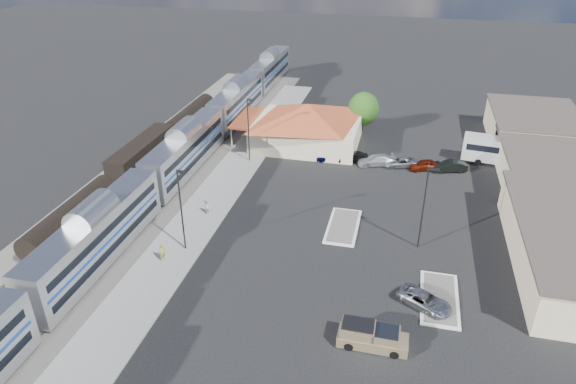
% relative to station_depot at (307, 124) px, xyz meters
% --- Properties ---
extents(ground, '(280.00, 280.00, 0.00)m').
position_rel_station_depot_xyz_m(ground, '(4.56, -24.00, -3.13)').
color(ground, black).
rests_on(ground, ground).
extents(railbed, '(16.00, 100.00, 0.12)m').
position_rel_station_depot_xyz_m(railbed, '(-16.44, -16.00, -3.07)').
color(railbed, '#4C4944').
rests_on(railbed, ground).
extents(platform, '(5.50, 92.00, 0.18)m').
position_rel_station_depot_xyz_m(platform, '(-7.44, -18.00, -3.04)').
color(platform, gray).
rests_on(platform, ground).
extents(passenger_train, '(3.00, 104.00, 5.55)m').
position_rel_station_depot_xyz_m(passenger_train, '(-13.44, -13.09, -0.26)').
color(passenger_train, silver).
rests_on(passenger_train, ground).
extents(freight_cars, '(2.80, 46.00, 4.00)m').
position_rel_station_depot_xyz_m(freight_cars, '(-19.44, -13.67, -1.21)').
color(freight_cars, black).
rests_on(freight_cars, ground).
extents(station_depot, '(18.35, 12.24, 6.20)m').
position_rel_station_depot_xyz_m(station_depot, '(0.00, 0.00, 0.00)').
color(station_depot, '#C1B68D').
rests_on(station_depot, ground).
extents(buildings_east, '(14.40, 51.40, 4.80)m').
position_rel_station_depot_xyz_m(buildings_east, '(32.56, -9.72, -0.86)').
color(buildings_east, '#C6B28C').
rests_on(buildings_east, ground).
extents(traffic_island_south, '(3.30, 7.50, 0.21)m').
position_rel_station_depot_xyz_m(traffic_island_south, '(8.56, -22.00, -3.03)').
color(traffic_island_south, silver).
rests_on(traffic_island_south, ground).
extents(traffic_island_north, '(3.30, 7.50, 0.21)m').
position_rel_station_depot_xyz_m(traffic_island_north, '(18.56, -32.00, -3.03)').
color(traffic_island_north, silver).
rests_on(traffic_island_north, ground).
extents(lamp_plat_s, '(1.08, 0.25, 9.00)m').
position_rel_station_depot_xyz_m(lamp_plat_s, '(-6.34, -30.00, 2.21)').
color(lamp_plat_s, black).
rests_on(lamp_plat_s, ground).
extents(lamp_plat_n, '(1.08, 0.25, 9.00)m').
position_rel_station_depot_xyz_m(lamp_plat_n, '(-6.34, -8.00, 2.21)').
color(lamp_plat_n, black).
rests_on(lamp_plat_n, ground).
extents(lamp_lot, '(1.08, 0.25, 9.00)m').
position_rel_station_depot_xyz_m(lamp_lot, '(16.66, -24.00, 2.21)').
color(lamp_lot, black).
rests_on(lamp_lot, ground).
extents(tree_depot, '(4.71, 4.71, 6.63)m').
position_rel_station_depot_xyz_m(tree_depot, '(7.56, 6.00, 0.89)').
color(tree_depot, '#382314').
rests_on(tree_depot, ground).
extents(pickup_truck, '(5.51, 2.11, 1.90)m').
position_rel_station_depot_xyz_m(pickup_truck, '(13.26, -38.97, -2.23)').
color(pickup_truck, tan).
rests_on(pickup_truck, ground).
extents(suv, '(5.27, 4.37, 1.34)m').
position_rel_station_depot_xyz_m(suv, '(17.20, -33.30, -2.46)').
color(suv, '#929499').
rests_on(suv, ground).
extents(coach_bus, '(11.85, 4.04, 3.73)m').
position_rel_station_depot_xyz_m(coach_bus, '(27.87, -1.17, -0.98)').
color(coach_bus, silver).
rests_on(coach_bus, ground).
extents(person_a, '(0.58, 0.76, 1.86)m').
position_rel_station_depot_xyz_m(person_a, '(-7.73, -32.43, -2.02)').
color(person_a, gold).
rests_on(person_a, platform).
extents(person_b, '(0.73, 0.88, 1.65)m').
position_rel_station_depot_xyz_m(person_b, '(-6.96, -22.90, -2.13)').
color(person_b, white).
rests_on(person_b, platform).
extents(parked_car_a, '(4.16, 2.46, 1.33)m').
position_rel_station_depot_xyz_m(parked_car_a, '(4.32, -5.17, -2.47)').
color(parked_car_a, '#0D0F43').
rests_on(parked_car_a, ground).
extents(parked_car_b, '(4.36, 2.43, 1.36)m').
position_rel_station_depot_xyz_m(parked_car_b, '(7.52, -4.87, -2.45)').
color(parked_car_b, black).
rests_on(parked_car_b, ground).
extents(parked_car_c, '(5.44, 3.50, 1.47)m').
position_rel_station_depot_xyz_m(parked_car_c, '(10.72, -5.17, -2.40)').
color(parked_car_c, silver).
rests_on(parked_car_c, ground).
extents(parked_car_d, '(4.98, 3.23, 1.28)m').
position_rel_station_depot_xyz_m(parked_car_d, '(13.92, -4.87, -2.49)').
color(parked_car_d, gray).
rests_on(parked_car_d, ground).
extents(parked_car_e, '(4.56, 2.93, 1.44)m').
position_rel_station_depot_xyz_m(parked_car_e, '(17.12, -5.17, -2.41)').
color(parked_car_e, maroon).
rests_on(parked_car_e, ground).
extents(parked_car_f, '(4.80, 2.81, 1.49)m').
position_rel_station_depot_xyz_m(parked_car_f, '(20.32, -4.87, -2.38)').
color(parked_car_f, black).
rests_on(parked_car_f, ground).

